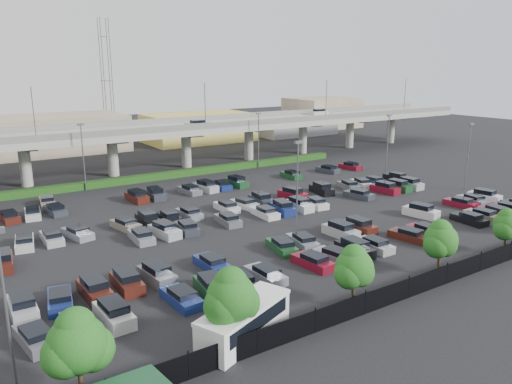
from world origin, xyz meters
TOP-DOWN VIEW (x-y plane):
  - ground at (0.00, 0.00)m, footprint 280.00×280.00m
  - overpass at (-0.22, 32.01)m, footprint 150.00×13.00m
  - hedge at (0.00, 25.00)m, footprint 66.00×1.60m
  - fence at (-0.05, -28.00)m, footprint 70.00×0.10m
  - tree_row at (0.70, -26.53)m, footprint 65.07×3.66m
  - shuttle_bus at (-18.60, -25.81)m, footprint 8.38×5.48m
  - parked_cars at (-1.99, -4.26)m, footprint 63.15×41.67m
  - light_poles at (-4.13, 2.00)m, footprint 66.90×48.38m
  - distant_buildings at (12.38, 61.81)m, footprint 138.00×24.00m
  - comm_tower at (4.00, 74.00)m, footprint 2.40×2.40m

SIDE VIEW (x-z plane):
  - ground at x=0.00m, z-range 0.00..0.00m
  - hedge at x=0.00m, z-range 0.00..1.10m
  - parked_cars at x=-1.99m, z-range -0.21..1.46m
  - fence at x=-0.05m, z-range -0.10..1.90m
  - shuttle_bus at x=-18.60m, z-range 0.11..2.66m
  - tree_row at x=0.70m, z-range 0.55..6.49m
  - distant_buildings at x=12.38m, z-range -0.76..8.24m
  - light_poles at x=-4.13m, z-range 1.09..11.39m
  - overpass at x=-0.22m, z-range -0.93..14.87m
  - comm_tower at x=4.00m, z-range 0.61..30.61m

